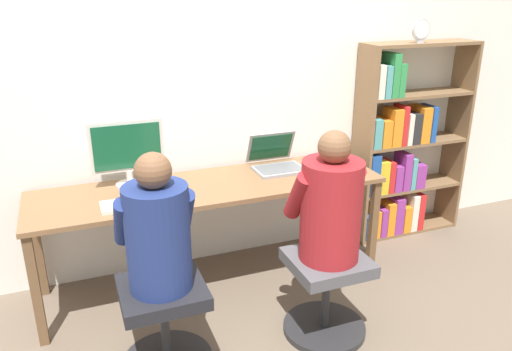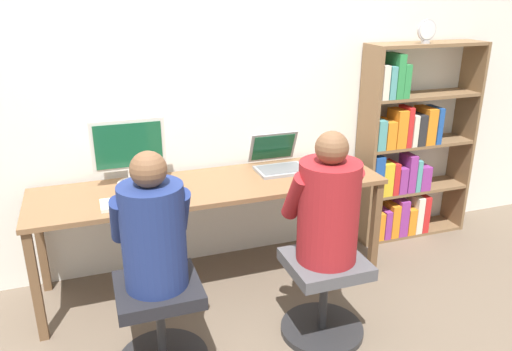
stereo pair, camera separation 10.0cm
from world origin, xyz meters
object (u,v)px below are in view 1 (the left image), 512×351
at_px(keyboard, 139,203).
at_px(desk_clock, 421,30).
at_px(office_chair_left, 165,322).
at_px(laptop, 277,162).
at_px(bookshelf, 400,154).
at_px(person_at_laptop, 331,205).
at_px(desktop_monitor, 127,152).
at_px(person_at_monitor, 157,231).
at_px(office_chair_right, 326,290).

distance_m(keyboard, desk_clock, 2.29).
height_order(office_chair_left, desk_clock, desk_clock).
bearing_deg(laptop, desk_clock, 0.17).
height_order(laptop, desk_clock, desk_clock).
bearing_deg(keyboard, bookshelf, 9.20).
bearing_deg(desk_clock, person_at_laptop, -143.43).
xyz_separation_m(keyboard, desk_clock, (2.09, 0.28, 0.88)).
bearing_deg(bookshelf, desktop_monitor, -179.78).
relative_size(office_chair_left, person_at_monitor, 0.70).
height_order(laptop, bookshelf, bookshelf).
distance_m(keyboard, office_chair_left, 0.70).
bearing_deg(desktop_monitor, office_chair_right, -44.38).
xyz_separation_m(keyboard, bookshelf, (2.06, 0.33, -0.05)).
xyz_separation_m(office_chair_right, bookshelf, (1.13, 0.92, 0.40)).
xyz_separation_m(desktop_monitor, desk_clock, (2.09, -0.04, 0.67)).
distance_m(keyboard, person_at_laptop, 1.10).
xyz_separation_m(office_chair_right, person_at_monitor, (-0.92, 0.05, 0.52)).
distance_m(desktop_monitor, keyboard, 0.39).
distance_m(office_chair_left, person_at_laptop, 1.06).
bearing_deg(office_chair_left, keyboard, 91.39).
bearing_deg(person_at_monitor, bookshelf, 22.90).
distance_m(office_chair_right, bookshelf, 1.51).
bearing_deg(laptop, person_at_laptop, -93.95).
bearing_deg(office_chair_left, person_at_laptop, -2.67).
bearing_deg(office_chair_right, keyboard, 147.83).
xyz_separation_m(laptop, person_at_monitor, (-0.98, -0.81, 0.03)).
xyz_separation_m(laptop, person_at_laptop, (-0.06, -0.86, 0.04)).
relative_size(keyboard, desk_clock, 2.55).
bearing_deg(bookshelf, office_chair_left, -156.97).
distance_m(office_chair_left, desk_clock, 2.60).
bearing_deg(person_at_laptop, desk_clock, 36.57).
bearing_deg(keyboard, office_chair_right, -32.17).
xyz_separation_m(office_chair_left, bookshelf, (2.05, 0.87, 0.40)).
height_order(desktop_monitor, keyboard, desktop_monitor).
height_order(keyboard, bookshelf, bookshelf).
xyz_separation_m(desktop_monitor, bookshelf, (2.06, 0.01, -0.26)).
bearing_deg(desktop_monitor, keyboard, -89.89).
bearing_deg(laptop, office_chair_right, -93.93).
distance_m(office_chair_right, person_at_monitor, 1.05).
distance_m(desktop_monitor, laptop, 1.01).
bearing_deg(desktop_monitor, desk_clock, -1.19).
height_order(desktop_monitor, laptop, desktop_monitor).
relative_size(office_chair_right, person_at_monitor, 0.70).
relative_size(laptop, person_at_monitor, 0.48).
bearing_deg(bookshelf, person_at_monitor, -157.10).
height_order(laptop, keyboard, laptop).
bearing_deg(person_at_monitor, person_at_laptop, -3.02).
xyz_separation_m(person_at_laptop, desk_clock, (1.16, 0.86, 0.81)).
bearing_deg(person_at_laptop, desktop_monitor, 135.80).
xyz_separation_m(office_chair_left, office_chair_right, (0.92, -0.05, 0.00)).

